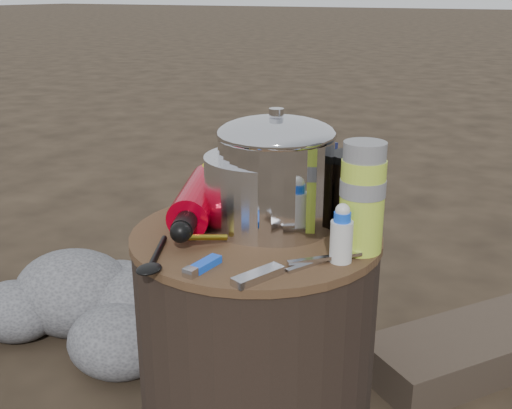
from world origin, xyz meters
The scene contains 13 objects.
stump centered at (0.00, 0.00, 0.21)m, with size 0.46×0.46×0.42m, color black.
foil_windscreen centered at (-0.01, 0.05, 0.49)m, with size 0.22×0.22×0.14m, color silver.
camping_pot centered at (0.02, 0.05, 0.53)m, with size 0.21×0.21×0.21m, color silver.
fuel_bottle centered at (-0.14, 0.02, 0.46)m, with size 0.08×0.32×0.08m, color #AA0014, non-canonical shape.
thermos centered at (0.20, 0.01, 0.52)m, with size 0.08×0.08×0.19m, color #B4D438.
travel_mug centered at (0.14, 0.12, 0.49)m, with size 0.09×0.09×0.14m, color black.
stuff_sack centered at (-0.14, 0.14, 0.47)m, with size 0.15×0.12×0.10m, color gold.
food_pouch centered at (0.02, 0.19, 0.49)m, with size 0.11×0.02×0.14m, color #151D4E.
lighter centered at (0.00, -0.17, 0.43)m, with size 0.02×0.08×0.01m, color blue.
multitool centered at (0.10, -0.17, 0.43)m, with size 0.03×0.09×0.01m, color #B9B9BF.
pot_grabber centered at (0.15, -0.07, 0.43)m, with size 0.03×0.13×0.01m, color #B9B9BF, non-canonical shape.
spork centered at (-0.10, -0.17, 0.43)m, with size 0.03×0.15×0.01m, color black, non-canonical shape.
squeeze_bottle centered at (0.18, -0.05, 0.47)m, with size 0.04×0.04×0.09m, color silver.
Camera 1 is at (0.50, -0.94, 0.85)m, focal length 43.42 mm.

